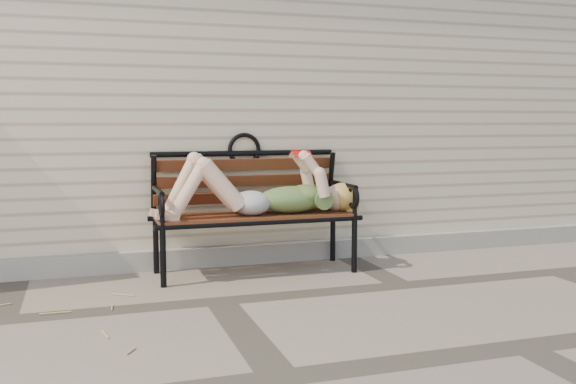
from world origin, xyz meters
name	(u,v)px	position (x,y,z in m)	size (l,w,h in m)	color
ground	(220,301)	(0.00, 0.00, 0.00)	(80.00, 80.00, 0.00)	gray
house_wall	(158,83)	(0.00, 3.00, 1.50)	(8.00, 4.00, 3.00)	beige
foundation_strip	(194,258)	(0.00, 0.97, 0.07)	(8.00, 0.10, 0.15)	gray
garden_bench	(252,194)	(0.40, 0.76, 0.57)	(1.57, 0.63, 1.02)	black
reading_woman	(258,191)	(0.42, 0.63, 0.60)	(1.48, 0.34, 0.47)	#093E45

